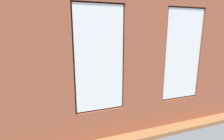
# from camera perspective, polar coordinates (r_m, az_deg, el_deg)

# --- Properties ---
(ground_plane) EXTENTS (6.89, 5.98, 0.10)m
(ground_plane) POSITION_cam_1_polar(r_m,az_deg,el_deg) (6.62, -1.63, -7.72)
(ground_plane) COLOR #99663D
(brick_wall_with_windows) EXTENTS (6.29, 0.30, 3.23)m
(brick_wall_with_windows) POSITION_cam_1_polar(r_m,az_deg,el_deg) (3.87, 10.27, 2.47)
(brick_wall_with_windows) COLOR #9E5138
(brick_wall_with_windows) RESTS_ON ground_plane
(white_wall_right) EXTENTS (0.10, 4.98, 3.23)m
(white_wall_right) POSITION_cam_1_polar(r_m,az_deg,el_deg) (5.87, -31.28, 4.54)
(white_wall_right) COLOR silver
(white_wall_right) RESTS_ON ground_plane
(couch_by_window) EXTENTS (1.81, 0.87, 0.80)m
(couch_by_window) POSITION_cam_1_polar(r_m,az_deg,el_deg) (4.70, 2.96, -11.58)
(couch_by_window) COLOR black
(couch_by_window) RESTS_ON ground_plane
(couch_left) EXTENTS (0.99, 1.92, 0.80)m
(couch_left) POSITION_cam_1_polar(r_m,az_deg,el_deg) (7.09, 19.30, -3.84)
(couch_left) COLOR black
(couch_left) RESTS_ON ground_plane
(coffee_table) EXTENTS (1.36, 0.77, 0.43)m
(coffee_table) POSITION_cam_1_polar(r_m,az_deg,el_deg) (6.53, -0.07, -4.02)
(coffee_table) COLOR tan
(coffee_table) RESTS_ON ground_plane
(cup_ceramic) EXTENTS (0.08, 0.08, 0.09)m
(cup_ceramic) POSITION_cam_1_polar(r_m,az_deg,el_deg) (6.43, 1.13, -3.35)
(cup_ceramic) COLOR silver
(cup_ceramic) RESTS_ON coffee_table
(candle_jar) EXTENTS (0.08, 0.08, 0.11)m
(candle_jar) POSITION_cam_1_polar(r_m,az_deg,el_deg) (6.50, -0.07, -3.09)
(candle_jar) COLOR #B7333D
(candle_jar) RESTS_ON coffee_table
(table_plant_small) EXTENTS (0.19, 0.19, 0.29)m
(table_plant_small) POSITION_cam_1_polar(r_m,az_deg,el_deg) (6.51, -1.76, -2.16)
(table_plant_small) COLOR #47423D
(table_plant_small) RESTS_ON coffee_table
(remote_black) EXTENTS (0.05, 0.17, 0.02)m
(remote_black) POSITION_cam_1_polar(r_m,az_deg,el_deg) (6.76, 2.53, -2.88)
(remote_black) COLOR black
(remote_black) RESTS_ON coffee_table
(remote_silver) EXTENTS (0.11, 0.18, 0.02)m
(remote_silver) POSITION_cam_1_polar(r_m,az_deg,el_deg) (6.29, -3.22, -4.09)
(remote_silver) COLOR #B2B2B7
(remote_silver) RESTS_ON coffee_table
(media_console) EXTENTS (1.14, 0.42, 0.49)m
(media_console) POSITION_cam_1_polar(r_m,az_deg,el_deg) (6.55, -26.55, -6.59)
(media_console) COLOR black
(media_console) RESTS_ON ground_plane
(tv_flatscreen) EXTENTS (1.15, 0.20, 0.81)m
(tv_flatscreen) POSITION_cam_1_polar(r_m,az_deg,el_deg) (6.39, -27.13, -1.01)
(tv_flatscreen) COLOR black
(tv_flatscreen) RESTS_ON media_console
(papasan_chair) EXTENTS (1.05, 1.05, 0.67)m
(papasan_chair) POSITION_cam_1_polar(r_m,az_deg,el_deg) (7.86, -10.88, -0.97)
(papasan_chair) COLOR olive
(papasan_chair) RESTS_ON ground_plane
(potted_plant_by_left_couch) EXTENTS (0.36, 0.36, 0.57)m
(potted_plant_by_left_couch) POSITION_cam_1_polar(r_m,az_deg,el_deg) (7.96, 10.83, -1.27)
(potted_plant_by_left_couch) COLOR #47423D
(potted_plant_by_left_couch) RESTS_ON ground_plane
(potted_plant_corner_near_left) EXTENTS (0.57, 0.57, 0.77)m
(potted_plant_corner_near_left) POSITION_cam_1_polar(r_m,az_deg,el_deg) (9.26, 9.89, 1.58)
(potted_plant_corner_near_left) COLOR #9E5638
(potted_plant_corner_near_left) RESTS_ON ground_plane
(potted_plant_near_tv) EXTENTS (0.97, 1.04, 1.09)m
(potted_plant_near_tv) POSITION_cam_1_polar(r_m,az_deg,el_deg) (5.41, -22.25, -5.79)
(potted_plant_near_tv) COLOR beige
(potted_plant_near_tv) RESTS_ON ground_plane
(potted_plant_beside_window_right) EXTENTS (0.81, 0.89, 1.11)m
(potted_plant_beside_window_right) POSITION_cam_1_polar(r_m,az_deg,el_deg) (4.18, -21.15, -11.29)
(potted_plant_beside_window_right) COLOR brown
(potted_plant_beside_window_right) RESTS_ON ground_plane
(potted_plant_corner_far_left) EXTENTS (1.11, 0.92, 1.46)m
(potted_plant_corner_far_left) POSITION_cam_1_polar(r_m,az_deg,el_deg) (6.10, 29.09, -2.33)
(potted_plant_corner_far_left) COLOR #47423D
(potted_plant_corner_far_left) RESTS_ON ground_plane
(potted_plant_between_couches) EXTENTS (0.55, 0.55, 0.96)m
(potted_plant_between_couches) POSITION_cam_1_polar(r_m,az_deg,el_deg) (5.27, 16.61, -5.97)
(potted_plant_between_couches) COLOR #9E5638
(potted_plant_between_couches) RESTS_ON ground_plane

